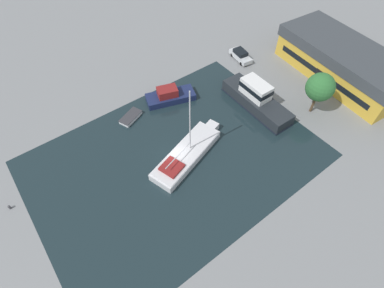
{
  "coord_description": "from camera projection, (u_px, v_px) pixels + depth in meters",
  "views": [
    {
      "loc": [
        19.58,
        -12.24,
        31.39
      ],
      "look_at": [
        0.0,
        2.67,
        1.0
      ],
      "focal_mm": 28.0,
      "sensor_mm": 36.0,
      "label": 1
    }
  ],
  "objects": [
    {
      "name": "ground_plane",
      "position": [
        176.0,
        158.0,
        38.87
      ],
      "size": [
        440.0,
        440.0,
        0.0
      ],
      "primitive_type": "plane",
      "color": "gray"
    },
    {
      "name": "water_canal",
      "position": [
        176.0,
        158.0,
        38.86
      ],
      "size": [
        25.68,
        35.6,
        0.01
      ],
      "primitive_type": "cube",
      "color": "#19282D",
      "rests_on": "ground"
    },
    {
      "name": "warehouse_building",
      "position": [
        343.0,
        62.0,
        47.39
      ],
      "size": [
        21.97,
        11.14,
        5.43
      ],
      "rotation": [
        0.0,
        0.0,
        -0.1
      ],
      "color": "gold",
      "rests_on": "ground"
    },
    {
      "name": "quay_tree_near_building",
      "position": [
        320.0,
        87.0,
        40.87
      ],
      "size": [
        3.96,
        3.96,
        6.52
      ],
      "color": "brown",
      "rests_on": "ground"
    },
    {
      "name": "parked_car",
      "position": [
        241.0,
        55.0,
        51.8
      ],
      "size": [
        4.86,
        2.51,
        1.66
      ],
      "rotation": [
        0.0,
        0.0,
        4.56
      ],
      "color": "silver",
      "rests_on": "ground"
    },
    {
      "name": "sailboat_moored",
      "position": [
        187.0,
        154.0,
        38.57
      ],
      "size": [
        6.46,
        12.36,
        10.67
      ],
      "rotation": [
        0.0,
        0.0,
        0.3
      ],
      "color": "silver",
      "rests_on": "water_canal"
    },
    {
      "name": "motor_cruiser",
      "position": [
        256.0,
        98.0,
        43.91
      ],
      "size": [
        12.0,
        3.79,
        4.11
      ],
      "rotation": [
        0.0,
        0.0,
        1.54
      ],
      "color": "#23282D",
      "rests_on": "water_canal"
    },
    {
      "name": "small_dinghy",
      "position": [
        131.0,
        117.0,
        43.16
      ],
      "size": [
        2.89,
        3.87,
        0.56
      ],
      "rotation": [
        0.0,
        0.0,
        0.39
      ],
      "color": "white",
      "rests_on": "water_canal"
    },
    {
      "name": "cabin_boat",
      "position": [
        170.0,
        96.0,
        45.28
      ],
      "size": [
        5.04,
        7.85,
        2.29
      ],
      "rotation": [
        0.0,
        0.0,
        -0.32
      ],
      "color": "#19234C",
      "rests_on": "water_canal"
    },
    {
      "name": "mooring_bollard",
      "position": [
        9.0,
        207.0,
        34.15
      ],
      "size": [
        0.29,
        0.29,
        0.59
      ],
      "color": "#47474C",
      "rests_on": "ground"
    }
  ]
}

